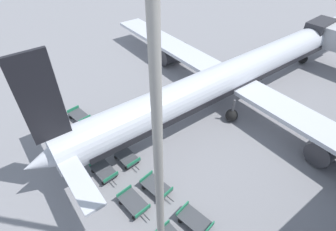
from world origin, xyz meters
The scene contains 12 objects.
ground_plane centered at (0.00, 0.00, 0.00)m, with size 500.00×500.00×0.00m, color gray.
airplane centered at (12.86, 0.57, 3.27)m, with size 45.64×47.17×11.80m.
baggage_dolly_row_near_col_a centered at (5.78, -18.48, 0.46)m, with size 3.20×1.78×0.92m.
baggage_dolly_row_near_col_b centered at (10.10, -17.85, 0.46)m, with size 3.20×1.80×0.92m.
baggage_dolly_row_near_col_c centered at (14.04, -17.25, 0.46)m, with size 3.18×1.72×0.92m.
baggage_dolly_row_near_col_d centered at (18.19, -16.78, 0.46)m, with size 3.19×1.75×0.92m.
baggage_dolly_row_mid_a_col_a centered at (5.71, -16.11, 0.46)m, with size 3.20×1.82×0.92m.
baggage_dolly_row_mid_a_col_b centered at (9.74, -15.61, 0.46)m, with size 3.18×1.69×0.92m.
baggage_dolly_row_mid_a_col_c centered at (13.82, -14.92, 0.46)m, with size 3.18×1.70×0.92m.
baggage_dolly_row_mid_a_col_d centered at (18.05, -14.56, 0.46)m, with size 3.21×1.84×0.92m.
baggage_dolly_row_mid_a_col_e centered at (22.06, -13.95, 0.46)m, with size 3.21×1.85×0.92m.
apron_light_mast centered at (22.07, -16.91, 14.30)m, with size 2.00×0.70×23.91m.
Camera 1 is at (28.75, -21.30, 18.37)m, focal length 28.00 mm.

